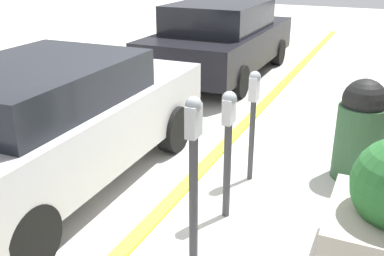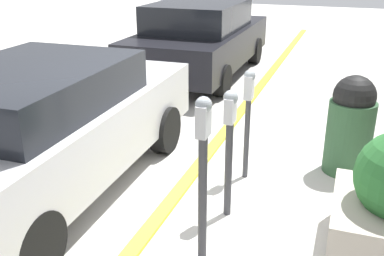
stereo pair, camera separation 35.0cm
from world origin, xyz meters
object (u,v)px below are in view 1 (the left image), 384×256
(parking_meter_middle, at_px, (253,108))
(parking_meter_second, at_px, (228,138))
(parked_car_middle, at_px, (50,121))
(parking_meter_nearest, at_px, (194,163))
(parked_car_rear, at_px, (221,38))
(trash_bin, at_px, (360,130))

(parking_meter_middle, bearing_deg, parking_meter_second, -178.77)
(parking_meter_middle, relative_size, parked_car_middle, 0.30)
(parking_meter_nearest, bearing_deg, parked_car_middle, 72.66)
(parking_meter_middle, xyz_separation_m, parked_car_middle, (-1.06, 2.10, -0.13))
(parking_meter_nearest, height_order, parked_car_rear, parked_car_rear)
(parked_car_rear, bearing_deg, parking_meter_middle, -154.90)
(parking_meter_middle, relative_size, trash_bin, 1.09)
(parked_car_middle, bearing_deg, parking_meter_middle, -64.42)
(parked_car_rear, xyz_separation_m, trash_bin, (-3.91, -3.28, -0.20))
(parking_meter_middle, bearing_deg, parked_car_rear, 25.22)
(parking_meter_middle, height_order, parked_car_rear, parked_car_rear)
(parking_meter_second, relative_size, trash_bin, 1.10)
(parked_car_middle, bearing_deg, trash_bin, -64.43)
(parked_car_middle, bearing_deg, parked_car_rear, -1.04)
(trash_bin, bearing_deg, parking_meter_nearest, 153.64)
(parking_meter_middle, distance_m, trash_bin, 1.33)
(parked_car_rear, bearing_deg, parking_meter_second, -158.49)
(parking_meter_second, bearing_deg, parking_meter_nearest, 179.79)
(parked_car_rear, bearing_deg, parking_meter_nearest, -161.18)
(parking_meter_middle, distance_m, parked_car_middle, 2.35)
(parking_meter_nearest, bearing_deg, parked_car_rear, 18.95)
(trash_bin, bearing_deg, parked_car_middle, 116.83)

